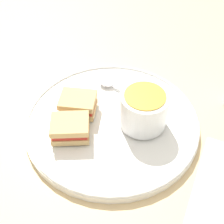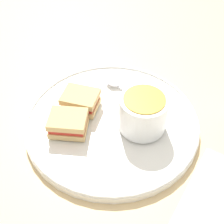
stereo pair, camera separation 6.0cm
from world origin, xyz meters
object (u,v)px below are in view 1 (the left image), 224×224
sandwich_half_near (78,104)px  sandwich_half_far (70,128)px  soup_bowl (144,109)px  spoon (109,84)px

sandwich_half_near → sandwich_half_far: 0.06m
soup_bowl → spoon: 0.13m
spoon → sandwich_half_far: 0.16m
sandwich_half_far → soup_bowl: bearing=-53.1°
sandwich_half_far → sandwich_half_near: bearing=15.3°
spoon → sandwich_half_near: 0.10m
spoon → sandwich_half_far: bearing=93.3°
spoon → sandwich_half_near: bearing=81.2°
spoon → soup_bowl: bearing=152.1°
soup_bowl → sandwich_half_far: size_ratio=1.04×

